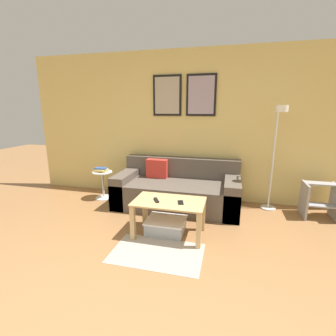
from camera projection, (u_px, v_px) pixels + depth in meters
wall_back at (179, 126)px, 4.29m from camera, size 5.60×0.09×2.55m
area_rug at (157, 253)px, 2.75m from camera, size 1.03×0.64×0.01m
couch at (177, 190)px, 4.05m from camera, size 1.99×0.93×0.76m
coffee_table at (169, 208)px, 3.07m from camera, size 0.89×0.52×0.46m
storage_bin at (166, 226)px, 3.20m from camera, size 0.50×0.41×0.18m
floor_lamp at (276, 147)px, 3.60m from camera, size 0.24×0.48×1.63m
side_table at (103, 182)px, 4.36m from camera, size 0.35×0.35×0.50m
book_stack at (101, 170)px, 4.31m from camera, size 0.21×0.19×0.08m
remote_control at (156, 200)px, 3.04m from camera, size 0.11×0.15×0.02m
cell_phone at (181, 203)px, 2.98m from camera, size 0.10×0.15×0.01m
step_stool at (320, 200)px, 3.60m from camera, size 0.45×0.39×0.51m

